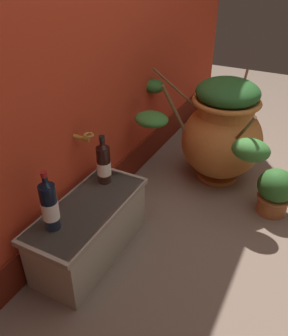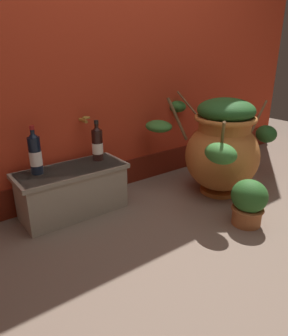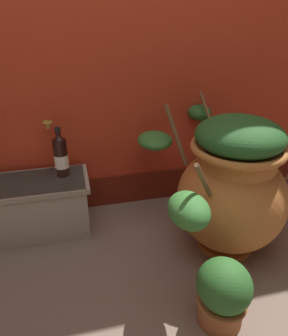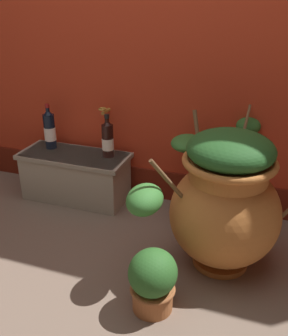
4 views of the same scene
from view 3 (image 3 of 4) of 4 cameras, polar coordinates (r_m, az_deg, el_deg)
name	(u,v)px [view 3 (image 3 of 4)]	position (r m, az deg, el deg)	size (l,w,h in m)	color
terracotta_urn	(232,186)	(1.73, 15.28, -3.05)	(1.08, 1.02, 0.76)	#C17033
stone_ledge	(24,206)	(2.01, -20.43, -6.33)	(0.76, 0.33, 0.33)	#B2A893
wine_bottle_middle	(61,155)	(1.89, -14.54, 2.23)	(0.08, 0.08, 0.29)	black
potted_shrub	(223,293)	(1.46, 13.83, -20.68)	(0.23, 0.24, 0.32)	#B26638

